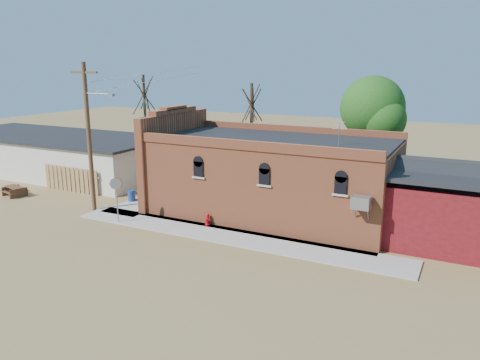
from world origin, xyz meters
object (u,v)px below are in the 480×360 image
at_px(utility_pole, 89,134).
at_px(stop_sign, 116,188).
at_px(picnic_table, 15,190).
at_px(fire_hydrant, 207,219).
at_px(trash_barrel, 131,196).
at_px(brick_bar, 267,176).

relative_size(utility_pole, stop_sign, 3.45).
distance_m(utility_pole, picnic_table, 8.56).
distance_m(utility_pole, fire_hydrant, 8.93).
distance_m(trash_barrel, picnic_table, 8.57).
relative_size(stop_sign, picnic_table, 1.43).
xyz_separation_m(brick_bar, fire_hydrant, (-2.02, -3.70, -1.93)).
bearing_deg(trash_barrel, brick_bar, 11.53).
xyz_separation_m(fire_hydrant, picnic_table, (-15.15, -0.56, 0.02)).
height_order(utility_pole, picnic_table, utility_pole).
xyz_separation_m(brick_bar, stop_sign, (-6.89, -5.49, -0.26)).
xyz_separation_m(utility_pole, trash_barrel, (0.84, 2.47, -4.33)).
relative_size(brick_bar, picnic_table, 9.00).
xyz_separation_m(stop_sign, trash_barrel, (-2.05, 3.67, -1.64)).
xyz_separation_m(fire_hydrant, stop_sign, (-4.87, -1.80, 1.67)).
bearing_deg(brick_bar, fire_hydrant, -118.59).
relative_size(utility_pole, picnic_table, 4.94).
bearing_deg(trash_barrel, utility_pole, -108.88).
bearing_deg(utility_pole, picnic_table, 179.69).
relative_size(brick_bar, trash_barrel, 22.73).
height_order(stop_sign, trash_barrel, stop_sign).
xyz_separation_m(fire_hydrant, trash_barrel, (-6.93, 1.87, 0.03)).
bearing_deg(brick_bar, trash_barrel, -168.47).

